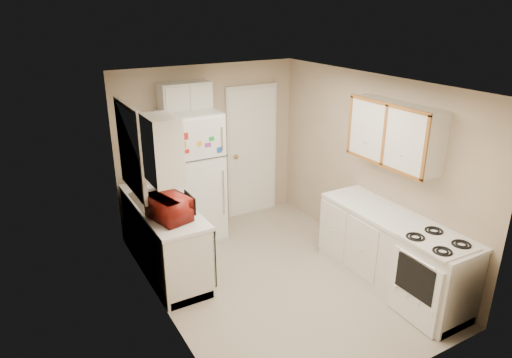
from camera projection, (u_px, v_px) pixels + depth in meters
floor at (276, 278)px, 5.66m from camera, size 3.80×3.80×0.00m
ceiling at (279, 83)px, 4.80m from camera, size 3.80×3.80×0.00m
wall_left at (160, 215)px, 4.58m from camera, size 3.80×3.80×0.00m
wall_right at (369, 168)px, 5.88m from camera, size 3.80×3.80×0.00m
wall_back at (209, 147)px, 6.77m from camera, size 2.80×2.80×0.00m
wall_front at (403, 265)px, 3.69m from camera, size 2.80×2.80×0.00m
left_counter at (164, 237)px, 5.72m from camera, size 0.60×1.80×0.90m
dishwasher at (205, 249)px, 5.35m from camera, size 0.03×0.58×0.72m
sink at (158, 203)px, 5.69m from camera, size 0.54×0.74×0.16m
microwave at (169, 207)px, 5.12m from camera, size 0.56×0.40×0.34m
soap_bottle at (145, 178)px, 6.09m from camera, size 0.10×0.10×0.21m
window_blinds at (131, 149)px, 5.31m from camera, size 0.10×0.98×1.08m
upper_cabinet_left at (163, 150)px, 4.61m from camera, size 0.30×0.45×0.70m
refrigerator at (191, 176)px, 6.39m from camera, size 0.77×0.75×1.85m
cabinet_over_fridge at (185, 97)px, 6.18m from camera, size 0.70×0.30×0.40m
interior_door at (252, 152)px, 7.12m from camera, size 0.86×0.06×2.08m
right_counter at (392, 252)px, 5.36m from camera, size 0.60×2.00×0.90m
stove at (431, 284)px, 4.84m from camera, size 0.55×0.66×0.79m
upper_cabinet_right at (395, 134)px, 5.19m from camera, size 0.30×1.20×0.70m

